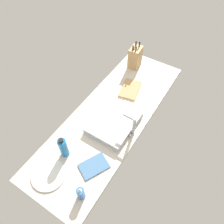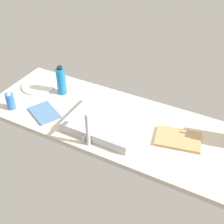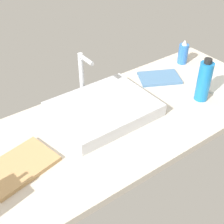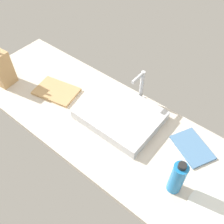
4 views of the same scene
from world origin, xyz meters
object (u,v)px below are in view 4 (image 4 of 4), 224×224
cutting_board (56,91)px  dinner_plate (216,214)px  sink_basin (120,115)px  faucet (141,86)px  water_bottle (177,178)px  dish_towel (192,147)px

cutting_board → dinner_plate: cutting_board is taller
sink_basin → faucet: 20.80cm
water_bottle → dinner_plate: water_bottle is taller
sink_basin → dish_towel: (42.20, 7.86, -2.35)cm
sink_basin → faucet: faucet is taller
sink_basin → cutting_board: sink_basin is taller
cutting_board → water_bottle: water_bottle is taller
faucet → water_bottle: 57.36cm
dinner_plate → cutting_board: bearing=175.6°
cutting_board → dinner_plate: size_ratio=1.02×
faucet → dish_towel: bearing=-14.0°
water_bottle → dinner_plate: (20.87, 0.84, -9.52)cm
sink_basin → water_bottle: bearing=-21.4°
faucet → water_bottle: (44.57, -35.99, -2.98)cm
cutting_board → dish_towel: 88.24cm
sink_basin → water_bottle: water_bottle is taller
dinner_plate → dish_towel: 34.73cm
cutting_board → water_bottle: bearing=-5.9°
sink_basin → water_bottle: 49.45cm
dinner_plate → dish_towel: (-24.23, 24.88, 0.00)cm
cutting_board → water_bottle: size_ratio=1.22×
sink_basin → dinner_plate: sink_basin is taller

